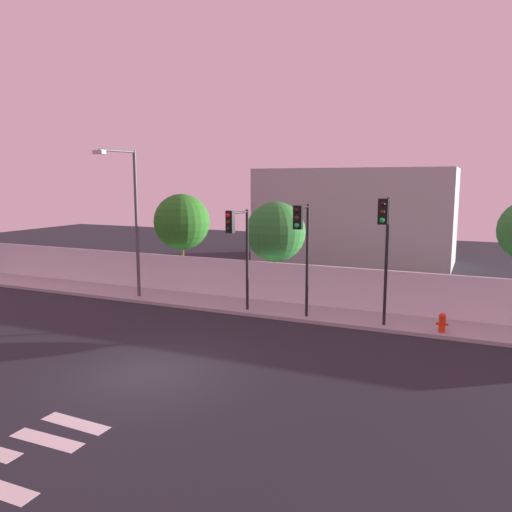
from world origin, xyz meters
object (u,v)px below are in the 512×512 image
(street_lamp_curbside, at_px, (131,211))
(roadside_tree_leftmost, at_px, (182,222))
(traffic_light_left, at_px, (385,235))
(traffic_light_right, at_px, (238,238))
(fire_hydrant, at_px, (442,322))
(traffic_light_center, at_px, (302,237))
(roadside_tree_midleft, at_px, (276,232))

(street_lamp_curbside, xyz_separation_m, roadside_tree_leftmost, (0.49, 3.54, -0.75))
(traffic_light_left, relative_size, roadside_tree_leftmost, 0.98)
(traffic_light_right, height_order, fire_hydrant, traffic_light_right)
(traffic_light_right, distance_m, street_lamp_curbside, 5.88)
(traffic_light_right, relative_size, fire_hydrant, 5.99)
(traffic_light_right, bearing_deg, traffic_light_left, -1.38)
(traffic_light_center, height_order, street_lamp_curbside, street_lamp_curbside)
(street_lamp_curbside, bearing_deg, traffic_light_left, -3.26)
(fire_hydrant, bearing_deg, street_lamp_curbside, 179.96)
(street_lamp_curbside, xyz_separation_m, fire_hydrant, (13.85, -0.01, -3.72))
(traffic_light_right, xyz_separation_m, street_lamp_curbside, (-5.78, 0.53, 0.94))
(traffic_light_right, xyz_separation_m, roadside_tree_leftmost, (-5.29, 4.07, 0.19))
(roadside_tree_leftmost, bearing_deg, traffic_light_center, -26.81)
(roadside_tree_midleft, bearing_deg, traffic_light_center, -56.02)
(traffic_light_right, height_order, roadside_tree_midleft, roadside_tree_midleft)
(fire_hydrant, xyz_separation_m, roadside_tree_midleft, (-8.01, 3.55, 2.66))
(street_lamp_curbside, distance_m, roadside_tree_midleft, 6.91)
(traffic_light_left, height_order, traffic_light_center, traffic_light_left)
(traffic_light_center, relative_size, fire_hydrant, 6.37)
(traffic_light_center, xyz_separation_m, roadside_tree_leftmost, (-8.10, 4.09, 0.00))
(traffic_light_right, bearing_deg, roadside_tree_midleft, 89.23)
(traffic_light_left, xyz_separation_m, street_lamp_curbside, (-11.77, 0.67, 0.52))
(traffic_light_center, distance_m, roadside_tree_midleft, 4.95)
(street_lamp_curbside, bearing_deg, traffic_light_center, -3.69)
(traffic_light_left, height_order, street_lamp_curbside, street_lamp_curbside)
(traffic_light_center, bearing_deg, roadside_tree_leftmost, 153.19)
(roadside_tree_leftmost, height_order, roadside_tree_midleft, roadside_tree_leftmost)
(traffic_light_center, bearing_deg, traffic_light_left, -2.12)
(traffic_light_right, distance_m, roadside_tree_midleft, 4.07)
(street_lamp_curbside, relative_size, fire_hydrant, 9.55)
(traffic_light_left, height_order, traffic_light_right, traffic_light_left)
(roadside_tree_midleft, bearing_deg, street_lamp_curbside, -148.75)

